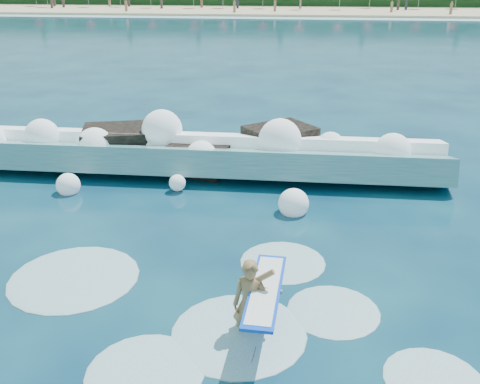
# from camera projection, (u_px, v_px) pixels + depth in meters

# --- Properties ---
(ground) EXTENTS (200.00, 200.00, 0.00)m
(ground) POSITION_uv_depth(u_px,v_px,m) (167.00, 270.00, 12.48)
(ground) COLOR #082540
(ground) RESTS_ON ground
(beach) EXTENTS (140.00, 20.00, 0.40)m
(beach) POSITION_uv_depth(u_px,v_px,m) (283.00, 11.00, 83.84)
(beach) COLOR tan
(beach) RESTS_ON ground
(wet_band) EXTENTS (140.00, 5.00, 0.08)m
(wet_band) POSITION_uv_depth(u_px,v_px,m) (281.00, 18.00, 73.83)
(wet_band) COLOR silver
(wet_band) RESTS_ON ground
(breaking_wave) EXTENTS (17.56, 2.76, 1.51)m
(breaking_wave) POSITION_uv_depth(u_px,v_px,m) (184.00, 155.00, 18.41)
(breaking_wave) COLOR teal
(breaking_wave) RESTS_ON ground
(rock_cluster) EXTENTS (8.66, 3.61, 1.55)m
(rock_cluster) POSITION_uv_depth(u_px,v_px,m) (193.00, 150.00, 19.09)
(rock_cluster) COLOR black
(rock_cluster) RESTS_ON ground
(surfer_with_board) EXTENTS (1.00, 2.98, 1.85)m
(surfer_with_board) POSITION_uv_depth(u_px,v_px,m) (253.00, 301.00, 10.11)
(surfer_with_board) COLOR olive
(surfer_with_board) RESTS_ON ground
(wave_spray) EXTENTS (15.00, 4.81, 2.13)m
(wave_spray) POSITION_uv_depth(u_px,v_px,m) (185.00, 145.00, 18.11)
(wave_spray) COLOR white
(wave_spray) RESTS_ON ground
(surf_foam) EXTENTS (9.77, 6.14, 0.15)m
(surf_foam) POSITION_uv_depth(u_px,v_px,m) (193.00, 308.00, 11.08)
(surf_foam) COLOR silver
(surf_foam) RESTS_ON ground
(beachgoers) EXTENTS (87.66, 12.69, 1.93)m
(beachgoers) POSITION_uv_depth(u_px,v_px,m) (177.00, 5.00, 82.99)
(beachgoers) COLOR #3F332D
(beachgoers) RESTS_ON ground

